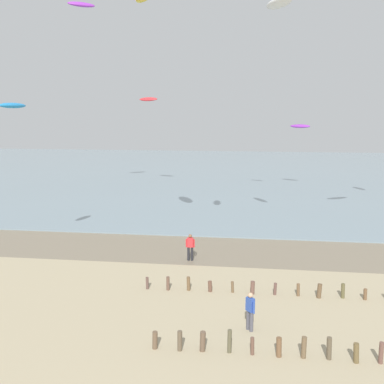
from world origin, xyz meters
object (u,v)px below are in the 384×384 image
at_px(person_nearest_camera, 250,310).
at_px(kite_aloft_5, 81,4).
at_px(kite_aloft_2, 300,126).
at_px(kite_aloft_3, 13,105).
at_px(person_by_waterline, 190,246).
at_px(kite_aloft_7, 279,3).
at_px(kite_aloft_9, 148,99).

relative_size(person_nearest_camera, kite_aloft_5, 0.65).
xyz_separation_m(person_nearest_camera, kite_aloft_2, (5.64, 33.76, 6.65)).
bearing_deg(kite_aloft_3, person_by_waterline, -67.16).
relative_size(person_nearest_camera, kite_aloft_3, 0.85).
relative_size(kite_aloft_2, kite_aloft_7, 0.95).
xyz_separation_m(kite_aloft_2, kite_aloft_5, (-22.06, -8.53, 11.76)).
distance_m(kite_aloft_7, kite_aloft_9, 25.48).
height_order(person_nearest_camera, kite_aloft_5, kite_aloft_5).
distance_m(kite_aloft_3, kite_aloft_5, 20.50).
bearing_deg(person_by_waterline, kite_aloft_3, -173.82).
bearing_deg(kite_aloft_5, kite_aloft_9, -160.83).
height_order(person_nearest_camera, person_by_waterline, same).
bearing_deg(person_by_waterline, kite_aloft_5, 127.25).
relative_size(kite_aloft_5, kite_aloft_7, 1.05).
relative_size(person_by_waterline, kite_aloft_3, 0.85).
relative_size(person_by_waterline, kite_aloft_2, 0.71).
relative_size(kite_aloft_3, kite_aloft_7, 0.79).
bearing_deg(person_nearest_camera, kite_aloft_3, 152.62).
bearing_deg(kite_aloft_2, kite_aloft_5, 50.21).
bearing_deg(kite_aloft_9, kite_aloft_7, -40.59).
distance_m(kite_aloft_3, kite_aloft_7, 16.98).
bearing_deg(kite_aloft_7, kite_aloft_3, -106.89).
xyz_separation_m(person_nearest_camera, kite_aloft_5, (-16.42, 25.23, 18.41)).
xyz_separation_m(kite_aloft_3, kite_aloft_5, (-2.25, 17.90, 9.75)).
height_order(kite_aloft_2, kite_aloft_9, kite_aloft_9).
bearing_deg(kite_aloft_7, kite_aloft_9, -177.43).
bearing_deg(person_by_waterline, kite_aloft_2, 69.77).
xyz_separation_m(kite_aloft_2, kite_aloft_7, (-4.25, -23.20, 8.01)).
bearing_deg(kite_aloft_2, person_nearest_camera, 109.59).
relative_size(person_nearest_camera, kite_aloft_7, 0.68).
bearing_deg(kite_aloft_3, kite_aloft_2, -20.20).
relative_size(kite_aloft_2, kite_aloft_9, 1.03).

